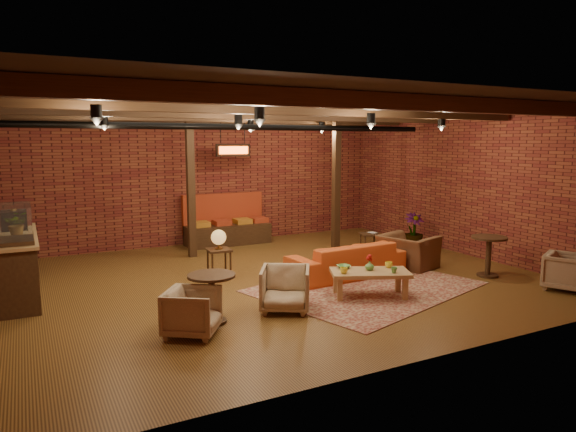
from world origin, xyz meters
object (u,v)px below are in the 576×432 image
round_table_right (489,250)px  armchair_a (192,310)px  sofa (346,260)px  armchair_b (285,287)px  side_table_lamp (219,241)px  coffee_table (369,274)px  side_table_book (370,235)px  armchair_right (408,246)px  armchair_far (567,270)px  round_table_left (212,290)px  plant_tall (415,195)px

round_table_right → armchair_a: bearing=-176.9°
sofa → round_table_right: size_ratio=2.93×
armchair_b → side_table_lamp: bearing=125.8°
coffee_table → side_table_book: bearing=53.5°
armchair_right → side_table_book: size_ratio=1.98×
round_table_right → side_table_lamp: bearing=152.8°
side_table_book → armchair_far: 4.18m
armchair_b → armchair_right: size_ratio=0.72×
armchair_b → round_table_right: bearing=30.6°
round_table_left → armchair_a: size_ratio=1.02×
round_table_left → armchair_b: (1.16, -0.01, -0.10)m
armchair_right → round_table_left: bearing=87.8°
coffee_table → round_table_left: size_ratio=2.03×
coffee_table → armchair_b: bearing=179.6°
round_table_left → side_table_book: size_ratio=1.35×
side_table_lamp → round_table_left: size_ratio=1.28×
sofa → side_table_lamp: bearing=-31.5°
sofa → armchair_far: 3.83m
side_table_lamp → armchair_a: size_ratio=1.31×
coffee_table → side_table_book: (2.02, 2.73, 0.04)m
round_table_left → side_table_lamp: bearing=68.0°
coffee_table → side_table_lamp: (-1.77, 2.37, 0.30)m
armchair_b → plant_tall: plant_tall is taller
armchair_b → sofa: bearing=63.0°
sofa → side_table_book: sofa is taller
coffee_table → round_table_left: 2.72m
side_table_lamp → plant_tall: bearing=3.5°
round_table_left → armchair_b: size_ratio=0.95×
sofa → plant_tall: 3.38m
armchair_a → armchair_right: 5.22m
round_table_right → armchair_right: bearing=126.5°
armchair_far → sofa: bearing=113.8°
sofa → armchair_a: armchair_a is taller
side_table_lamp → round_table_left: bearing=-112.0°
round_table_left → armchair_a: bearing=-139.9°
plant_tall → armchair_far: bearing=-89.8°
side_table_lamp → round_table_left: (-0.95, -2.34, -0.21)m
side_table_book → plant_tall: (1.24, -0.06, 0.86)m
side_table_lamp → armchair_far: size_ratio=1.29×
coffee_table → armchair_right: armchair_right is taller
armchair_a → armchair_right: armchair_right is taller
sofa → armchair_far: (2.92, -2.48, 0.02)m
side_table_lamp → armchair_right: side_table_lamp is taller
side_table_book → side_table_lamp: bearing=-174.4°
round_table_left → armchair_a: (-0.38, -0.32, -0.13)m
armchair_a → round_table_right: size_ratio=0.90×
coffee_table → armchair_far: 3.51m
armchair_b → armchair_a: bearing=-138.0°
sofa → armchair_b: armchair_b is taller
coffee_table → side_table_lamp: bearing=126.8°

